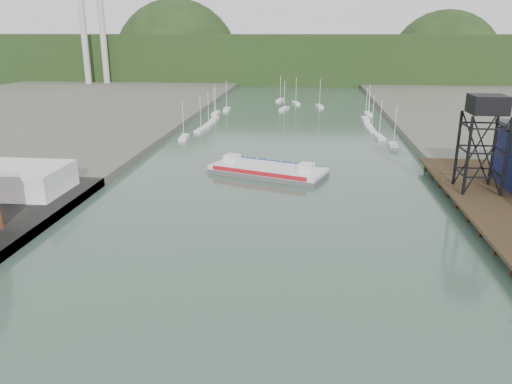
# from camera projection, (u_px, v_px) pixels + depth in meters

# --- Properties ---
(white_shed) EXTENTS (18.00, 12.00, 4.50)m
(white_shed) POSITION_uv_depth(u_px,v_px,m) (12.00, 179.00, 85.25)
(white_shed) COLOR silver
(white_shed) RESTS_ON west_quay
(lift_tower) EXTENTS (6.50, 6.50, 16.00)m
(lift_tower) POSITION_uv_depth(u_px,v_px,m) (487.00, 111.00, 81.20)
(lift_tower) COLOR black
(lift_tower) RESTS_ON east_pier
(marina_sailboats) EXTENTS (57.71, 92.65, 0.90)m
(marina_sailboats) POSITION_uv_depth(u_px,v_px,m) (291.00, 118.00, 165.57)
(marina_sailboats) COLOR silver
(marina_sailboats) RESTS_ON ground
(smokestacks) EXTENTS (11.20, 8.20, 60.00)m
(smokestacks) POSITION_uv_depth(u_px,v_px,m) (93.00, 27.00, 256.15)
(smokestacks) COLOR #ABABA6
(smokestacks) RESTS_ON ground
(distant_hills) EXTENTS (500.00, 120.00, 80.00)m
(distant_hills) POSITION_uv_depth(u_px,v_px,m) (295.00, 60.00, 317.01)
(distant_hills) COLOR black
(distant_hills) RESTS_ON ground
(chain_ferry) EXTENTS (24.92, 16.60, 3.33)m
(chain_ferry) POSITION_uv_depth(u_px,v_px,m) (268.00, 170.00, 101.66)
(chain_ferry) COLOR #4F5052
(chain_ferry) RESTS_ON ground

